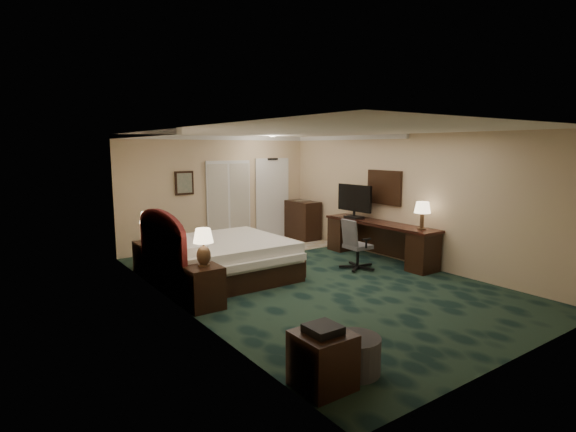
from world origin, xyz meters
TOP-DOWN VIEW (x-y plane):
  - floor at (0.00, 0.00)m, footprint 5.00×7.50m
  - ceiling at (0.00, 0.00)m, footprint 5.00×7.50m
  - wall_back at (0.00, 3.75)m, footprint 5.00×0.00m
  - wall_front at (0.00, -3.75)m, footprint 5.00×0.00m
  - wall_left at (-2.50, 0.00)m, footprint 0.00×7.50m
  - wall_right at (2.50, 0.00)m, footprint 0.00×7.50m
  - crown_molding at (0.00, 0.00)m, footprint 5.00×7.50m
  - tile_patch at (0.90, 2.90)m, footprint 3.20×1.70m
  - headboard at (-2.44, 1.00)m, footprint 0.12×2.00m
  - entry_door at (1.55, 3.72)m, footprint 1.02×0.06m
  - closet_doors at (0.25, 3.71)m, footprint 1.20×0.06m
  - wall_art at (-0.90, 3.71)m, footprint 0.45×0.06m
  - wall_mirror at (2.46, 0.60)m, footprint 0.05×0.95m
  - bed at (-1.26, 1.12)m, footprint 2.27×2.11m
  - nightstand_near at (-2.22, -0.10)m, footprint 0.52×0.60m
  - nightstand_far at (-2.24, 2.33)m, footprint 0.48×0.55m
  - lamp_near at (-2.19, -0.12)m, footprint 0.39×0.39m
  - lamp_far at (-2.22, 2.38)m, footprint 0.34×0.34m
  - bed_bench at (-0.16, 0.86)m, footprint 0.76×1.43m
  - ottoman at (-1.72, -2.91)m, footprint 0.60×0.60m
  - side_table at (-2.20, -2.94)m, footprint 0.54×0.54m
  - desk at (2.17, 0.44)m, footprint 0.61×2.85m
  - tv at (2.12, 1.18)m, footprint 0.13×0.99m
  - desk_lamp at (2.21, -0.64)m, footprint 0.36×0.36m
  - desk_chair at (1.25, 0.14)m, footprint 0.62×0.58m
  - minibar at (2.18, 3.20)m, footprint 0.53×0.96m

SIDE VIEW (x-z plane):
  - floor at x=0.00m, z-range 0.00..0.00m
  - tile_patch at x=0.90m, z-range 0.00..0.01m
  - ottoman at x=-1.72m, z-range 0.00..0.40m
  - bed_bench at x=-0.16m, z-range 0.00..0.46m
  - side_table at x=-2.20m, z-range 0.00..0.58m
  - nightstand_far at x=-2.24m, z-range 0.00..0.60m
  - nightstand_near at x=-2.22m, z-range 0.00..0.65m
  - bed at x=-1.26m, z-range 0.00..0.72m
  - desk at x=2.17m, z-range 0.00..0.82m
  - minibar at x=2.18m, z-range 0.00..1.01m
  - desk_chair at x=1.25m, z-range 0.00..1.02m
  - headboard at x=-2.44m, z-range 0.00..1.40m
  - lamp_far at x=-2.22m, z-range 0.60..1.19m
  - lamp_near at x=-2.19m, z-range 0.65..1.23m
  - entry_door at x=1.55m, z-range -0.04..2.14m
  - closet_doors at x=0.25m, z-range 0.00..2.10m
  - desk_lamp at x=2.21m, z-range 0.82..1.38m
  - tv at x=2.12m, z-range 0.82..1.59m
  - wall_back at x=0.00m, z-range 0.00..2.70m
  - wall_front at x=0.00m, z-range 0.00..2.70m
  - wall_left at x=-2.50m, z-range 0.00..2.70m
  - wall_right at x=2.50m, z-range 0.00..2.70m
  - wall_mirror at x=2.46m, z-range 1.18..1.93m
  - wall_art at x=-0.90m, z-range 1.33..1.88m
  - crown_molding at x=0.00m, z-range 2.60..2.70m
  - ceiling at x=0.00m, z-range 2.70..2.70m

